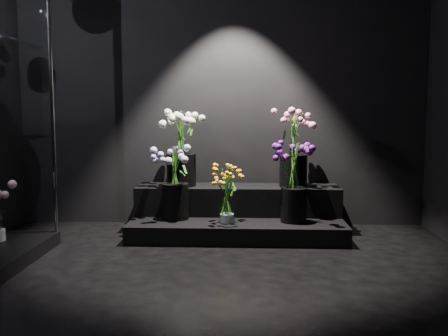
{
  "coord_description": "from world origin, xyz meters",
  "views": [
    {
      "loc": [
        0.26,
        -2.94,
        1.12
      ],
      "look_at": [
        0.07,
        1.2,
        0.65
      ],
      "focal_mm": 40.0,
      "sensor_mm": 36.0,
      "label": 1
    }
  ],
  "objects": [
    {
      "name": "bouquet_cream_roses",
      "position": [
        -0.36,
        1.71,
        0.83
      ],
      "size": [
        0.5,
        0.5,
        0.72
      ],
      "rotation": [
        0.0,
        0.0,
        -0.27
      ],
      "color": "black",
      "rests_on": "display_riser"
    },
    {
      "name": "bouquet_lilac",
      "position": [
        -0.38,
        1.46,
        0.53
      ],
      "size": [
        0.47,
        0.47,
        0.64
      ],
      "rotation": [
        0.0,
        0.0,
        -0.42
      ],
      "color": "black",
      "rests_on": "display_riser"
    },
    {
      "name": "wall_back",
      "position": [
        0.0,
        2.0,
        1.4
      ],
      "size": [
        4.0,
        0.0,
        4.0
      ],
      "primitive_type": "plane",
      "rotation": [
        1.57,
        0.0,
        0.0
      ],
      "color": "black",
      "rests_on": "floor"
    },
    {
      "name": "bouquet_orange_bells",
      "position": [
        0.09,
        1.32,
        0.41
      ],
      "size": [
        0.27,
        0.27,
        0.49
      ],
      "rotation": [
        0.0,
        0.0,
        -0.08
      ],
      "color": "white",
      "rests_on": "display_riser"
    },
    {
      "name": "bouquet_pink_roses",
      "position": [
        0.7,
        1.71,
        0.82
      ],
      "size": [
        0.45,
        0.45,
        0.71
      ],
      "rotation": [
        0.0,
        0.0,
        0.38
      ],
      "color": "black",
      "rests_on": "display_riser"
    },
    {
      "name": "floor",
      "position": [
        0.0,
        0.0,
        0.0
      ],
      "size": [
        4.0,
        4.0,
        0.0
      ],
      "primitive_type": "plane",
      "color": "black",
      "rests_on": "ground"
    },
    {
      "name": "display_riser",
      "position": [
        0.18,
        1.62,
        0.18
      ],
      "size": [
        1.91,
        0.85,
        0.42
      ],
      "color": "black",
      "rests_on": "floor"
    },
    {
      "name": "bouquet_purple",
      "position": [
        0.67,
        1.38,
        0.55
      ],
      "size": [
        0.42,
        0.42,
        0.69
      ],
      "rotation": [
        0.0,
        0.0,
        0.39
      ],
      "color": "black",
      "rests_on": "display_riser"
    }
  ]
}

